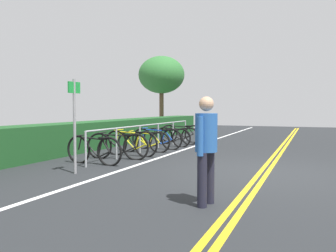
{
  "coord_description": "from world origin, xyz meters",
  "views": [
    {
      "loc": [
        -7.96,
        -0.96,
        1.42
      ],
      "look_at": [
        2.52,
        3.3,
        0.82
      ],
      "focal_mm": 38.07,
      "sensor_mm": 36.0,
      "label": 1
    }
  ],
  "objects": [
    {
      "name": "bike_lane_stripe_white",
      "position": [
        0.0,
        3.02,
        0.0
      ],
      "size": [
        35.44,
        0.12,
        0.0
      ],
      "primitive_type": "cube",
      "color": "white",
      "rests_on": "ground_plane"
    },
    {
      "name": "bicycle_6",
      "position": [
        4.79,
        3.86,
        0.33
      ],
      "size": [
        0.46,
        1.72,
        0.71
      ],
      "color": "black",
      "rests_on": "ground_plane"
    },
    {
      "name": "centre_line_yellow_outer",
      "position": [
        0.0,
        0.08,
        0.0
      ],
      "size": [
        35.44,
        0.1,
        0.0
      ],
      "primitive_type": "cube",
      "color": "gold",
      "rests_on": "ground_plane"
    },
    {
      "name": "bicycle_4",
      "position": [
        3.02,
        3.92,
        0.36
      ],
      "size": [
        0.46,
        1.8,
        0.76
      ],
      "color": "black",
      "rests_on": "ground_plane"
    },
    {
      "name": "bicycle_0",
      "position": [
        -0.5,
        4.07,
        0.35
      ],
      "size": [
        0.46,
        1.7,
        0.76
      ],
      "color": "black",
      "rests_on": "ground_plane"
    },
    {
      "name": "bicycle_7",
      "position": [
        5.63,
        3.99,
        0.35
      ],
      "size": [
        0.46,
        1.76,
        0.75
      ],
      "color": "black",
      "rests_on": "ground_plane"
    },
    {
      "name": "sign_post_near",
      "position": [
        -1.71,
        3.73,
        1.23
      ],
      "size": [
        0.36,
        0.06,
        2.02
      ],
      "color": "gray",
      "rests_on": "ground_plane"
    },
    {
      "name": "bike_rack",
      "position": [
        2.59,
        3.99,
        0.64
      ],
      "size": [
        7.15,
        0.05,
        0.87
      ],
      "color": "#9EA0A5",
      "rests_on": "ground_plane"
    },
    {
      "name": "bicycle_3",
      "position": [
        2.13,
        3.97,
        0.33
      ],
      "size": [
        0.51,
        1.69,
        0.71
      ],
      "color": "black",
      "rests_on": "ground_plane"
    },
    {
      "name": "tree_mid",
      "position": [
        10.47,
        6.93,
        3.22
      ],
      "size": [
        2.58,
        2.58,
        4.28
      ],
      "color": "brown",
      "rests_on": "ground_plane"
    },
    {
      "name": "ground_plane",
      "position": [
        0.0,
        0.0,
        -0.03
      ],
      "size": [
        39.38,
        13.2,
        0.05
      ],
      "primitive_type": "cube",
      "color": "#232628"
    },
    {
      "name": "hedge_backdrop",
      "position": [
        4.09,
        6.12,
        0.46
      ],
      "size": [
        16.1,
        1.09,
        0.93
      ],
      "primitive_type": "cube",
      "color": "#1C4C21",
      "rests_on": "ground_plane"
    },
    {
      "name": "bicycle_2",
      "position": [
        1.22,
        3.95,
        0.37
      ],
      "size": [
        0.46,
        1.79,
        0.79
      ],
      "color": "black",
      "rests_on": "ground_plane"
    },
    {
      "name": "bicycle_5",
      "position": [
        3.88,
        3.89,
        0.34
      ],
      "size": [
        0.46,
        1.76,
        0.72
      ],
      "color": "black",
      "rests_on": "ground_plane"
    },
    {
      "name": "bicycle_1",
      "position": [
        0.49,
        3.97,
        0.36
      ],
      "size": [
        0.46,
        1.81,
        0.77
      ],
      "color": "black",
      "rests_on": "ground_plane"
    },
    {
      "name": "pedestrian",
      "position": [
        -3.04,
        0.45,
        0.9
      ],
      "size": [
        0.49,
        0.32,
        1.57
      ],
      "color": "#1E1E2D",
      "rests_on": "ground_plane"
    },
    {
      "name": "centre_line_yellow_inner",
      "position": [
        0.0,
        -0.08,
        0.0
      ],
      "size": [
        35.44,
        0.1,
        0.0
      ],
      "primitive_type": "cube",
      "color": "gold",
      "rests_on": "ground_plane"
    }
  ]
}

